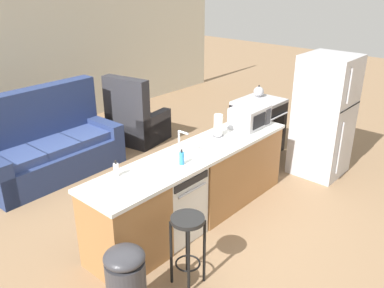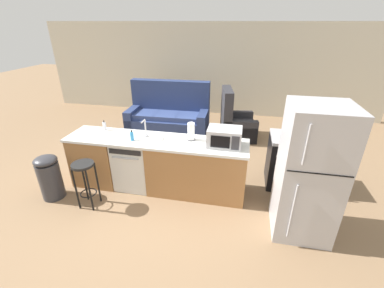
{
  "view_description": "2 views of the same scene",
  "coord_description": "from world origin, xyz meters",
  "views": [
    {
      "loc": [
        -3.07,
        -2.79,
        2.82
      ],
      "look_at": [
        0.38,
        0.26,
        0.85
      ],
      "focal_mm": 38.0,
      "sensor_mm": 36.0,
      "label": 1
    },
    {
      "loc": [
        1.47,
        -3.51,
        2.6
      ],
      "look_at": [
        0.72,
        0.1,
        0.83
      ],
      "focal_mm": 24.0,
      "sensor_mm": 36.0,
      "label": 2
    }
  ],
  "objects": [
    {
      "name": "ground_plane",
      "position": [
        0.0,
        0.0,
        0.0
      ],
      "size": [
        24.0,
        24.0,
        0.0
      ],
      "primitive_type": "plane",
      "color": "#896B4C"
    },
    {
      "name": "wall_back",
      "position": [
        0.3,
        4.2,
        1.3
      ],
      "size": [
        10.0,
        0.06,
        2.6
      ],
      "color": "beige",
      "rests_on": "ground_plane"
    },
    {
      "name": "kitchen_counter",
      "position": [
        0.24,
        0.0,
        0.42
      ],
      "size": [
        2.94,
        0.66,
        0.9
      ],
      "color": "#9E6B3D",
      "rests_on": "ground_plane"
    },
    {
      "name": "dishwasher",
      "position": [
        -0.25,
        -0.0,
        0.42
      ],
      "size": [
        0.58,
        0.61,
        0.84
      ],
      "color": "silver",
      "rests_on": "ground_plane"
    },
    {
      "name": "stove_range",
      "position": [
        2.35,
        0.55,
        0.45
      ],
      "size": [
        0.76,
        0.68,
        0.9
      ],
      "color": "black",
      "rests_on": "ground_plane"
    },
    {
      "name": "refrigerator",
      "position": [
        2.35,
        -0.55,
        0.88
      ],
      "size": [
        0.72,
        0.73,
        1.77
      ],
      "color": "#B7B7BC",
      "rests_on": "ground_plane"
    },
    {
      "name": "microwave",
      "position": [
        1.24,
        -0.0,
        1.04
      ],
      "size": [
        0.5,
        0.37,
        0.28
      ],
      "color": "#B7B7BC",
      "rests_on": "kitchen_counter"
    },
    {
      "name": "sink_faucet",
      "position": [
        -0.04,
        0.07,
        1.03
      ],
      "size": [
        0.07,
        0.18,
        0.3
      ],
      "color": "silver",
      "rests_on": "kitchen_counter"
    },
    {
      "name": "paper_towel_roll",
      "position": [
        0.71,
        0.11,
        1.04
      ],
      "size": [
        0.14,
        0.14,
        0.28
      ],
      "color": "#4C4C51",
      "rests_on": "kitchen_counter"
    },
    {
      "name": "soap_bottle",
      "position": [
        -0.19,
        -0.1,
        0.97
      ],
      "size": [
        0.06,
        0.06,
        0.18
      ],
      "color": "#338CCC",
      "rests_on": "kitchen_counter"
    },
    {
      "name": "dish_soap_bottle",
      "position": [
        -0.83,
        0.21,
        0.97
      ],
      "size": [
        0.06,
        0.06,
        0.18
      ],
      "color": "silver",
      "rests_on": "kitchen_counter"
    },
    {
      "name": "kettle",
      "position": [
        2.52,
        0.68,
        0.99
      ],
      "size": [
        0.21,
        0.17,
        0.19
      ],
      "color": "#B2B2B7",
      "rests_on": "stove_range"
    },
    {
      "name": "bar_stool",
      "position": [
        -0.74,
        -0.68,
        0.54
      ],
      "size": [
        0.32,
        0.32,
        0.74
      ],
      "color": "black",
      "rests_on": "ground_plane"
    },
    {
      "name": "trash_bin",
      "position": [
        -1.43,
        -0.6,
        0.38
      ],
      "size": [
        0.35,
        0.35,
        0.74
      ],
      "color": "#333338",
      "rests_on": "ground_plane"
    },
    {
      "name": "couch",
      "position": [
        -0.36,
        2.46,
        0.39
      ],
      "size": [
        2.02,
        0.94,
        1.27
      ],
      "color": "navy",
      "rests_on": "ground_plane"
    },
    {
      "name": "armchair",
      "position": [
        1.3,
        2.4,
        0.35
      ],
      "size": [
        0.93,
        0.98,
        1.2
      ],
      "color": "#2D2D33",
      "rests_on": "ground_plane"
    }
  ]
}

